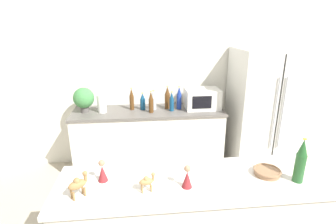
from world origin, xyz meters
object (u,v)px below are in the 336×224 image
Objects in this scene: back_bottle_1 at (167,98)px; microwave at (202,99)px; back_bottle_4 at (153,100)px; paper_towel_roll at (102,104)px; back_bottle_5 at (179,98)px; wine_bottle at (301,161)px; back_bottle_3 at (143,102)px; camel_figurine at (147,181)px; wise_man_figurine_crimson at (102,172)px; fruit_bowl at (267,172)px; wise_man_figurine_purple at (187,178)px; back_bottle_6 at (151,102)px; refrigerator at (264,111)px; camel_figurine_second at (78,184)px; back_bottle_2 at (132,99)px; back_bottle_0 at (172,102)px; potted_plant at (84,99)px.

microwave is at bearing -5.10° from back_bottle_1.
back_bottle_4 is at bearing -170.37° from back_bottle_1.
back_bottle_5 is (1.07, 0.04, 0.03)m from paper_towel_roll.
back_bottle_1 is at bearing 109.35° from wine_bottle.
back_bottle_1 is 0.35m from back_bottle_3.
paper_towel_roll is at bearing 105.68° from camel_figurine.
wise_man_figurine_crimson is at bearing -121.84° from microwave.
back_bottle_3 reaches higher than fruit_bowl.
back_bottle_5 is at bearing -1.82° from back_bottle_4.
wise_man_figurine_purple reaches higher than paper_towel_roll.
back_bottle_6 is at bearing -164.00° from back_bottle_5.
back_bottle_5 is (-1.23, 0.11, 0.19)m from refrigerator.
wise_man_figurine_crimson is at bearing 153.15° from camel_figurine.
refrigerator is at bearing -6.21° from back_bottle_1.
camel_figurine reaches higher than fruit_bowl.
fruit_bowl is at bearing 5.21° from camel_figurine_second.
wine_bottle is at bearing -59.07° from back_bottle_2.
wise_man_figurine_purple is at bearing -92.17° from back_bottle_1.
paper_towel_roll is 0.41m from back_bottle_2.
paper_towel_roll is 0.89× the size of back_bottle_0.
refrigerator is at bearing 52.15° from wise_man_figurine_purple.
back_bottle_1 is at bearing 3.81° from back_bottle_3.
paper_towel_roll is at bearing -6.80° from potted_plant.
camel_figurine is 0.44m from camel_figurine_second.
potted_plant is at bearing -178.78° from back_bottle_4.
wine_bottle reaches higher than back_bottle_6.
camel_figurine_second is at bearing -80.11° from potted_plant.
microwave is 2.07m from wise_man_figurine_purple.
back_bottle_1 reaches higher than camel_figurine.
back_bottle_2 is 0.16m from back_bottle_3.
wise_man_figurine_purple is at bearing -78.15° from back_bottle_2.
camel_figurine_second is at bearing -178.48° from camel_figurine.
paper_towel_roll is 1.80× the size of camel_figurine.
back_bottle_6 is (-0.73, -0.12, 0.00)m from microwave.
back_bottle_6 is 1.95m from fruit_bowl.
potted_plant is at bearing 118.24° from wise_man_figurine_purple.
back_bottle_2 reaches higher than back_bottle_0.
camel_figurine_second is at bearing -110.92° from back_bottle_1.
wise_man_figurine_purple is at bearing -171.70° from fruit_bowl.
back_bottle_5 reaches higher than wise_man_figurine_crimson.
back_bottle_3 is at bearing 175.80° from refrigerator.
back_bottle_2 reaches higher than camel_figurine.
back_bottle_4 is at bearing 93.50° from wise_man_figurine_purple.
potted_plant is 2.02× the size of camel_figurine_second.
wise_man_figurine_crimson is 0.99× the size of wise_man_figurine_purple.
microwave is 1.97× the size of back_bottle_3.
microwave is at bearing 67.29° from camel_figurine.
fruit_bowl is 0.63m from wise_man_figurine_purple.
camel_figurine is at bearing -179.65° from wine_bottle.
back_bottle_4 is (-0.20, -0.03, -0.02)m from back_bottle_1.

